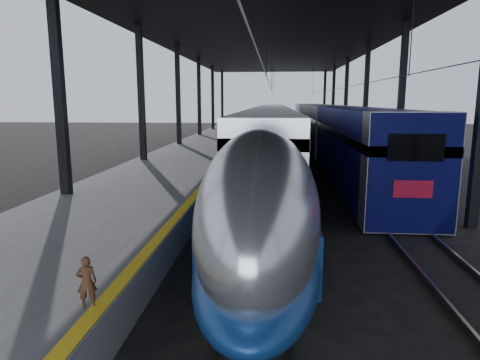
# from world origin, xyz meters

# --- Properties ---
(ground) EXTENTS (160.00, 160.00, 0.00)m
(ground) POSITION_xyz_m (0.00, 0.00, 0.00)
(ground) COLOR black
(ground) RESTS_ON ground
(platform) EXTENTS (6.00, 80.00, 1.00)m
(platform) POSITION_xyz_m (-3.50, 20.00, 0.50)
(platform) COLOR #4C4C4F
(platform) RESTS_ON ground
(yellow_strip) EXTENTS (0.30, 80.00, 0.01)m
(yellow_strip) POSITION_xyz_m (-0.70, 20.00, 1.00)
(yellow_strip) COLOR yellow
(yellow_strip) RESTS_ON platform
(rails) EXTENTS (6.52, 80.00, 0.16)m
(rails) POSITION_xyz_m (4.50, 20.00, 0.08)
(rails) COLOR slate
(rails) RESTS_ON ground
(canopy) EXTENTS (18.00, 75.00, 9.47)m
(canopy) POSITION_xyz_m (1.90, 20.00, 9.12)
(canopy) COLOR black
(canopy) RESTS_ON ground
(tgv_train) EXTENTS (2.85, 65.20, 4.09)m
(tgv_train) POSITION_xyz_m (2.00, 26.42, 1.91)
(tgv_train) COLOR #B5B8BD
(tgv_train) RESTS_ON ground
(second_train) EXTENTS (3.08, 56.05, 4.24)m
(second_train) POSITION_xyz_m (7.00, 30.98, 2.15)
(second_train) COLOR navy
(second_train) RESTS_ON ground
(child) EXTENTS (0.40, 0.34, 0.94)m
(child) POSITION_xyz_m (-0.90, -4.05, 1.47)
(child) COLOR #492918
(child) RESTS_ON platform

